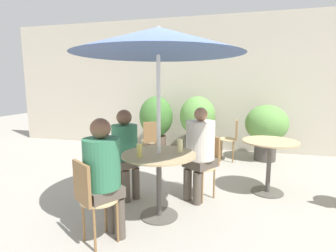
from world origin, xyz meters
TOP-DOWN VIEW (x-y plane):
  - ground_plane at (0.00, 0.00)m, footprint 20.00×20.00m
  - storefront_wall at (0.00, 3.30)m, footprint 10.00×0.06m
  - cafe_table_near at (-0.16, -0.05)m, footprint 0.83×0.83m
  - cafe_table_far at (1.12, 0.98)m, footprint 0.75×0.75m
  - bistro_chair_0 at (0.29, 0.63)m, footprint 0.41×0.42m
  - bistro_chair_1 at (-0.84, 0.39)m, footprint 0.42×0.41m
  - bistro_chair_2 at (-0.61, -0.74)m, footprint 0.41×0.42m
  - bistro_chair_3 at (0.59, 2.42)m, footprint 0.37×0.36m
  - bistro_chair_4 at (-0.88, 1.81)m, footprint 0.40×0.41m
  - seated_person_0 at (0.21, 0.52)m, footprint 0.46×0.47m
  - seated_person_1 at (-0.73, 0.32)m, footprint 0.42×0.41m
  - seated_person_2 at (-0.54, -0.62)m, footprint 0.42×0.43m
  - beer_glass_0 at (0.05, 0.06)m, footprint 0.06×0.06m
  - beer_glass_1 at (-0.32, -0.24)m, footprint 0.06×0.06m
  - potted_plant_0 at (-1.08, 2.77)m, footprint 0.74×0.74m
  - potted_plant_1 at (-0.14, 2.72)m, footprint 0.75×0.75m
  - potted_plant_2 at (1.24, 2.64)m, footprint 0.82×0.82m
  - umbrella at (-0.16, -0.05)m, footprint 1.80×1.80m

SIDE VIEW (x-z plane):
  - ground_plane at x=0.00m, z-range 0.00..0.00m
  - bistro_chair_0 at x=0.29m, z-range 0.09..0.92m
  - bistro_chair_1 at x=-0.84m, z-range 0.09..0.92m
  - bistro_chair_2 at x=-0.61m, z-range 0.09..0.92m
  - bistro_chair_3 at x=0.59m, z-range 0.09..0.92m
  - bistro_chair_4 at x=-0.88m, z-range 0.09..0.92m
  - cafe_table_far at x=1.12m, z-range 0.18..0.93m
  - cafe_table_near at x=-0.16m, z-range 0.21..0.95m
  - potted_plant_2 at x=1.24m, z-range 0.12..1.24m
  - seated_person_1 at x=-0.73m, z-range 0.11..1.30m
  - seated_person_2 at x=-0.54m, z-range 0.11..1.31m
  - seated_person_0 at x=0.21m, z-range 0.11..1.33m
  - potted_plant_1 at x=-0.14m, z-range 0.09..1.35m
  - potted_plant_0 at x=-1.08m, z-range 0.10..1.34m
  - beer_glass_1 at x=-0.32m, z-range 0.75..0.89m
  - beer_glass_0 at x=0.05m, z-range 0.75..0.90m
  - storefront_wall at x=0.00m, z-range 0.00..3.00m
  - umbrella at x=-0.16m, z-range 0.90..3.00m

